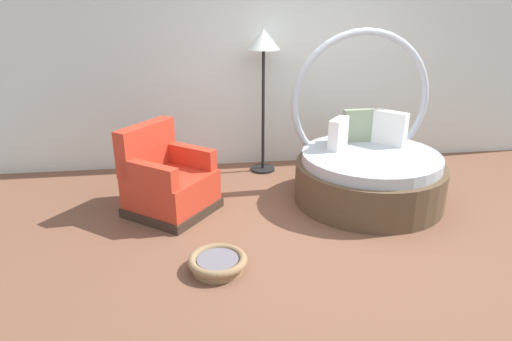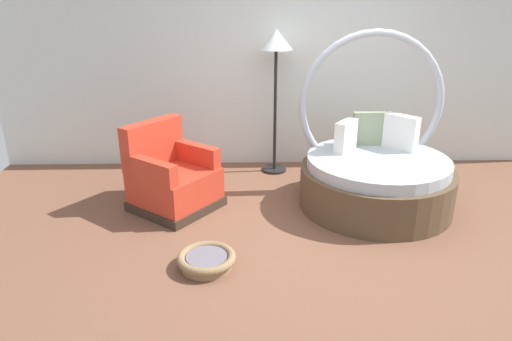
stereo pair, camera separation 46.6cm
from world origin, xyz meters
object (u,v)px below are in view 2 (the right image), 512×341
(red_armchair, at_px, (171,179))
(floor_lamp, at_px, (276,54))
(pet_basket, at_px, (207,260))
(round_daybed, at_px, (375,171))

(red_armchair, bearing_deg, floor_lamp, 41.78)
(red_armchair, height_order, floor_lamp, floor_lamp)
(red_armchair, relative_size, pet_basket, 2.20)
(round_daybed, distance_m, pet_basket, 2.20)
(pet_basket, bearing_deg, floor_lamp, 72.25)
(round_daybed, height_order, floor_lamp, round_daybed)
(round_daybed, relative_size, floor_lamp, 1.03)
(round_daybed, distance_m, floor_lamp, 1.87)
(red_armchair, distance_m, floor_lamp, 2.01)
(pet_basket, relative_size, floor_lamp, 0.28)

